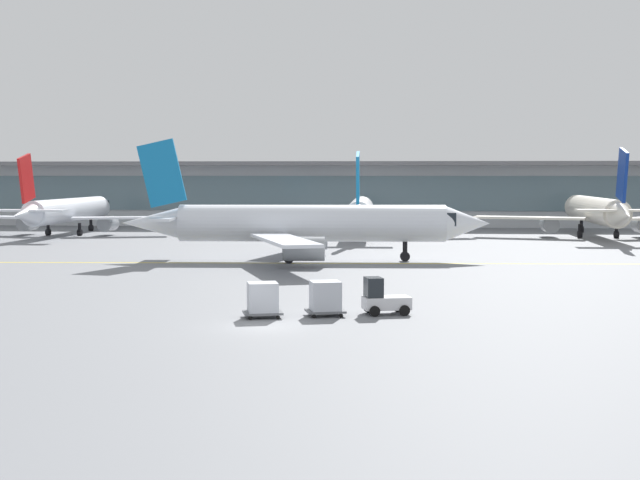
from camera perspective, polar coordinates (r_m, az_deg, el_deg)
The scene contains 10 objects.
ground_plane at distance 47.67m, azimuth -3.43°, elevation -5.37°, with size 400.00×400.00×0.00m, color slate.
taxiway_centreline_stripe at distance 80.61m, azimuth -0.63°, elevation -1.45°, with size 110.00×0.36×0.01m, color yellow.
terminal_concourse at distance 138.08m, azimuth 2.06°, elevation 2.94°, with size 211.46×11.00×9.60m.
gate_airplane_1 at distance 121.60m, azimuth -15.39°, elevation 1.74°, with size 28.56×30.67×10.17m.
gate_airplane_2 at distance 113.31m, azimuth 2.51°, elevation 1.74°, with size 28.98×31.10×10.32m.
gate_airplane_3 at distance 117.98m, azimuth 16.75°, elevation 1.73°, with size 30.16×32.33×10.74m.
taxiing_regional_jet at distance 82.36m, azimuth -0.79°, elevation 0.97°, with size 33.22×30.85×11.00m.
baggage_tug at distance 51.52m, azimuth 3.91°, elevation -3.65°, with size 2.87×2.15×2.10m.
cargo_dolly_lead at distance 50.83m, azimuth 0.33°, elevation -3.57°, with size 2.44×2.08×1.94m.
cargo_dolly_trailing at distance 50.34m, azimuth -3.58°, elevation -3.65°, with size 2.44×2.08×1.94m.
Camera 1 is at (6.83, -46.51, 7.90)m, focal length 51.55 mm.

